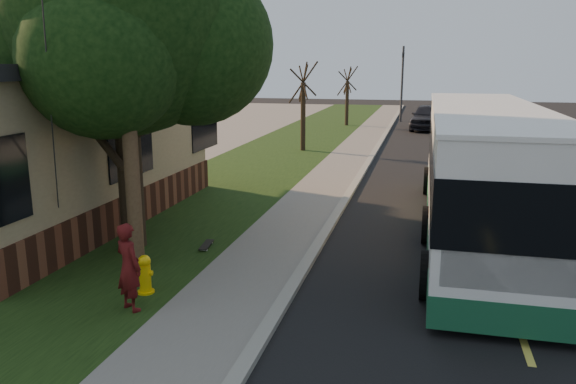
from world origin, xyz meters
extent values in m
plane|color=black|center=(0.00, 0.00, 0.00)|extent=(120.00, 120.00, 0.00)
cube|color=black|center=(4.00, 10.00, 0.01)|extent=(8.00, 80.00, 0.01)
cube|color=gray|center=(0.00, 10.00, 0.06)|extent=(0.25, 80.00, 0.12)
cube|color=slate|center=(-1.00, 10.00, 0.04)|extent=(2.00, 80.00, 0.08)
cube|color=black|center=(-4.50, 10.00, 0.04)|extent=(5.00, 80.00, 0.07)
cylinder|color=yellow|center=(-2.60, 0.00, 0.35)|extent=(0.22, 0.22, 0.55)
sphere|color=yellow|center=(-2.60, 0.00, 0.69)|extent=(0.24, 0.24, 0.24)
cylinder|color=yellow|center=(-2.60, 0.00, 0.47)|extent=(0.30, 0.10, 0.10)
cylinder|color=yellow|center=(-2.60, 0.00, 0.47)|extent=(0.10, 0.18, 0.10)
cylinder|color=yellow|center=(-2.60, 0.00, 0.09)|extent=(0.32, 0.32, 0.04)
cylinder|color=#473321|center=(-3.30, 1.00, 4.57)|extent=(0.30, 0.30, 9.00)
cylinder|color=#2D2D30|center=(-4.20, -0.10, 3.80)|extent=(2.52, 3.21, 7.60)
cylinder|color=black|center=(-4.20, 2.50, 2.07)|extent=(0.56, 0.56, 4.00)
sphere|color=black|center=(-4.20, 2.50, 5.27)|extent=(5.20, 5.20, 5.20)
sphere|color=black|center=(-2.80, 3.10, 4.67)|extent=(3.60, 3.60, 3.60)
sphere|color=black|center=(-5.40, 2.10, 4.97)|extent=(3.80, 3.80, 3.80)
sphere|color=black|center=(-3.90, 1.20, 4.37)|extent=(3.20, 3.20, 3.20)
sphere|color=black|center=(-4.80, 3.90, 5.67)|extent=(3.40, 3.40, 3.40)
cylinder|color=black|center=(-3.50, 18.00, 1.72)|extent=(0.24, 0.24, 3.30)
cylinder|color=black|center=(-3.50, 18.00, 3.37)|extent=(1.38, 0.57, 2.01)
cylinder|color=black|center=(-3.50, 18.00, 3.37)|extent=(0.74, 1.21, 1.58)
cylinder|color=black|center=(-3.50, 18.00, 3.37)|extent=(0.65, 1.05, 1.95)
cylinder|color=black|center=(-3.50, 18.00, 3.37)|extent=(1.28, 0.53, 1.33)
cylinder|color=black|center=(-3.50, 18.00, 3.37)|extent=(0.75, 1.21, 1.70)
cylinder|color=black|center=(-3.00, 30.00, 1.58)|extent=(0.24, 0.24, 3.03)
cylinder|color=black|center=(-3.00, 30.00, 3.10)|extent=(1.38, 0.57, 2.01)
cylinder|color=black|center=(-3.00, 30.00, 3.10)|extent=(0.74, 1.21, 1.58)
cylinder|color=black|center=(-3.00, 30.00, 3.10)|extent=(0.65, 1.05, 1.95)
cylinder|color=black|center=(-3.00, 30.00, 3.10)|extent=(1.28, 0.53, 1.33)
cylinder|color=black|center=(-3.00, 30.00, 3.10)|extent=(0.75, 1.21, 1.70)
cylinder|color=#2D2D30|center=(0.50, 34.00, 2.75)|extent=(0.16, 0.16, 5.50)
imported|color=black|center=(0.50, 34.00, 4.50)|extent=(0.18, 0.22, 1.10)
cube|color=silver|center=(3.76, 5.52, 1.85)|extent=(2.49, 11.97, 2.69)
cube|color=#175132|center=(3.76, 5.52, 0.45)|extent=(2.51, 11.99, 0.55)
cube|color=black|center=(3.76, 5.52, 2.04)|extent=(2.53, 12.01, 1.10)
cube|color=black|center=(3.76, -0.43, 1.70)|extent=(2.19, 0.06, 1.60)
cube|color=yellow|center=(3.76, -0.42, 3.04)|extent=(1.60, 0.06, 0.35)
cube|color=#FFF2CC|center=(3.01, -0.44, 0.55)|extent=(0.25, 0.04, 0.15)
cube|color=#FFF2CC|center=(4.50, -0.44, 0.55)|extent=(0.25, 0.04, 0.15)
cube|color=silver|center=(3.76, 5.52, 3.21)|extent=(2.54, 12.02, 0.08)
cylinder|color=black|center=(2.51, 1.14, 0.46)|extent=(0.28, 0.92, 0.92)
cylinder|color=black|center=(5.00, 1.14, 0.46)|extent=(0.28, 0.92, 0.92)
cylinder|color=black|center=(2.51, 4.53, 0.46)|extent=(0.28, 0.92, 0.92)
cylinder|color=black|center=(5.00, 4.53, 0.46)|extent=(0.28, 0.92, 0.92)
cylinder|color=black|center=(2.51, 9.91, 0.46)|extent=(0.28, 0.92, 0.92)
cylinder|color=black|center=(5.00, 9.91, 0.46)|extent=(0.28, 0.92, 0.92)
imported|color=#4D0F0F|center=(-2.50, -0.72, 0.85)|extent=(0.68, 0.60, 1.56)
cube|color=black|center=(-2.50, 2.77, 0.13)|extent=(0.29, 0.78, 0.02)
cylinder|color=silver|center=(-2.46, 2.51, 0.09)|extent=(0.18, 0.07, 0.05)
cylinder|color=silver|center=(-2.54, 3.04, 0.09)|extent=(0.18, 0.07, 0.05)
cube|color=black|center=(-7.48, 3.96, 0.57)|extent=(1.49, 1.33, 1.07)
cube|color=black|center=(-7.48, 3.96, 1.14)|extent=(1.55, 1.38, 0.07)
imported|color=black|center=(2.47, 29.16, 0.84)|extent=(2.43, 5.10, 1.68)
camera|label=1|loc=(2.32, -8.90, 4.26)|focal=35.00mm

